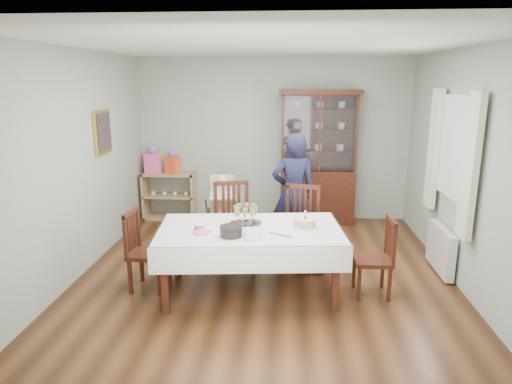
# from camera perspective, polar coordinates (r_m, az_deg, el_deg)

# --- Properties ---
(floor) EXTENTS (5.00, 5.00, 0.00)m
(floor) POSITION_cam_1_polar(r_m,az_deg,el_deg) (5.65, 1.10, -10.49)
(floor) COLOR #593319
(floor) RESTS_ON ground
(room_shell) EXTENTS (5.00, 5.00, 5.00)m
(room_shell) POSITION_cam_1_polar(r_m,az_deg,el_deg) (5.71, 1.46, 7.57)
(room_shell) COLOR #9EAA99
(room_shell) RESTS_ON floor
(dining_table) EXTENTS (2.10, 1.34, 0.76)m
(dining_table) POSITION_cam_1_polar(r_m,az_deg,el_deg) (5.12, -0.75, -8.51)
(dining_table) COLOR #421F10
(dining_table) RESTS_ON floor
(china_cabinet) EXTENTS (1.30, 0.48, 2.18)m
(china_cabinet) POSITION_cam_1_polar(r_m,az_deg,el_deg) (7.51, 7.78, 4.51)
(china_cabinet) COLOR #421F10
(china_cabinet) RESTS_ON floor
(sideboard) EXTENTS (0.90, 0.38, 0.80)m
(sideboard) POSITION_cam_1_polar(r_m,az_deg,el_deg) (7.93, -10.75, -0.45)
(sideboard) COLOR tan
(sideboard) RESTS_ON floor
(picture_frame) EXTENTS (0.04, 0.48, 0.58)m
(picture_frame) POSITION_cam_1_polar(r_m,az_deg,el_deg) (6.47, -18.63, 7.12)
(picture_frame) COLOR gold
(picture_frame) RESTS_ON room_shell
(window) EXTENTS (0.04, 1.02, 1.22)m
(window) POSITION_cam_1_polar(r_m,az_deg,el_deg) (5.84, 23.75, 5.00)
(window) COLOR white
(window) RESTS_ON room_shell
(curtain_left) EXTENTS (0.07, 0.30, 1.55)m
(curtain_left) POSITION_cam_1_polar(r_m,az_deg,el_deg) (5.26, 25.23, 2.87)
(curtain_left) COLOR silver
(curtain_left) RESTS_ON room_shell
(curtain_right) EXTENTS (0.07, 0.30, 1.55)m
(curtain_right) POSITION_cam_1_polar(r_m,az_deg,el_deg) (6.41, 21.35, 5.03)
(curtain_right) COLOR silver
(curtain_right) RESTS_ON room_shell
(radiator) EXTENTS (0.10, 0.80, 0.55)m
(radiator) POSITION_cam_1_polar(r_m,az_deg,el_deg) (6.12, 22.07, -6.60)
(radiator) COLOR white
(radiator) RESTS_ON floor
(chair_far_left) EXTENTS (0.60, 0.60, 1.06)m
(chair_far_left) POSITION_cam_1_polar(r_m,az_deg,el_deg) (5.89, -2.71, -6.15)
(chair_far_left) COLOR #421F10
(chair_far_left) RESTS_ON floor
(chair_far_right) EXTENTS (0.56, 0.56, 1.03)m
(chair_far_right) POSITION_cam_1_polar(r_m,az_deg,el_deg) (5.86, 5.39, -6.42)
(chair_far_right) COLOR #421F10
(chair_far_right) RESTS_ON floor
(chair_end_left) EXTENTS (0.44, 0.44, 0.92)m
(chair_end_left) POSITION_cam_1_polar(r_m,az_deg,el_deg) (5.39, -13.32, -8.96)
(chair_end_left) COLOR #421F10
(chair_end_left) RESTS_ON floor
(chair_end_right) EXTENTS (0.41, 0.41, 0.88)m
(chair_end_right) POSITION_cam_1_polar(r_m,az_deg,el_deg) (5.28, 14.43, -9.68)
(chair_end_right) COLOR #421F10
(chair_end_right) RESTS_ON floor
(woman) EXTENTS (0.66, 0.49, 1.65)m
(woman) POSITION_cam_1_polar(r_m,az_deg,el_deg) (6.24, 4.71, -0.16)
(woman) COLOR black
(woman) RESTS_ON floor
(high_chair) EXTENTS (0.52, 0.52, 1.03)m
(high_chair) POSITION_cam_1_polar(r_m,az_deg,el_deg) (6.60, -4.16, -3.15)
(high_chair) COLOR black
(high_chair) RESTS_ON floor
(champagne_tray) EXTENTS (0.36, 0.36, 0.22)m
(champagne_tray) POSITION_cam_1_polar(r_m,az_deg,el_deg) (5.09, -1.31, -3.33)
(champagne_tray) COLOR silver
(champagne_tray) RESTS_ON dining_table
(birthday_cake) EXTENTS (0.28, 0.28, 0.19)m
(birthday_cake) POSITION_cam_1_polar(r_m,az_deg,el_deg) (5.02, 6.16, -3.87)
(birthday_cake) COLOR white
(birthday_cake) RESTS_ON dining_table
(plate_stack_dark) EXTENTS (0.24, 0.24, 0.11)m
(plate_stack_dark) POSITION_cam_1_polar(r_m,az_deg,el_deg) (4.72, -3.14, -4.90)
(plate_stack_dark) COLOR black
(plate_stack_dark) RESTS_ON dining_table
(plate_stack_white) EXTENTS (0.25, 0.25, 0.08)m
(plate_stack_white) POSITION_cam_1_polar(r_m,az_deg,el_deg) (4.67, -0.35, -5.27)
(plate_stack_white) COLOR white
(plate_stack_white) RESTS_ON dining_table
(napkin_stack) EXTENTS (0.18, 0.18, 0.02)m
(napkin_stack) POSITION_cam_1_polar(r_m,az_deg,el_deg) (4.86, -6.76, -5.00)
(napkin_stack) COLOR #FF5D9B
(napkin_stack) RESTS_ON dining_table
(cutlery) EXTENTS (0.15, 0.19, 0.01)m
(cutlery) POSITION_cam_1_polar(r_m,az_deg,el_deg) (4.98, -7.65, -4.59)
(cutlery) COLOR silver
(cutlery) RESTS_ON dining_table
(cake_knife) EXTENTS (0.27, 0.16, 0.01)m
(cake_knife) POSITION_cam_1_polar(r_m,az_deg,el_deg) (4.76, 3.13, -5.38)
(cake_knife) COLOR silver
(cake_knife) RESTS_ON dining_table
(gift_bag_pink) EXTENTS (0.27, 0.20, 0.45)m
(gift_bag_pink) POSITION_cam_1_polar(r_m,az_deg,el_deg) (7.85, -12.81, 3.79)
(gift_bag_pink) COLOR #FF5D9B
(gift_bag_pink) RESTS_ON sideboard
(gift_bag_orange) EXTENTS (0.26, 0.23, 0.41)m
(gift_bag_orange) POSITION_cam_1_polar(r_m,az_deg,el_deg) (7.77, -10.42, 3.66)
(gift_bag_orange) COLOR #DB5022
(gift_bag_orange) RESTS_ON sideboard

